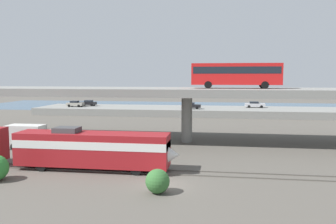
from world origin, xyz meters
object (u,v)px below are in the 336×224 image
parked_car_1 (191,106)px  parked_car_3 (255,104)px  service_truck_west (32,136)px  train_locomotive (100,148)px  parked_car_0 (88,103)px  transit_bus_on_overpass (236,73)px  parked_car_2 (75,104)px

parked_car_1 → parked_car_3: size_ratio=0.92×
parked_car_3 → service_truck_west: bearing=-125.3°
train_locomotive → parked_car_0: 56.35m
parked_car_3 → parked_car_0: bearing=-178.2°
train_locomotive → transit_bus_on_overpass: transit_bus_on_overpass is taller
parked_car_2 → parked_car_3: bearing=5.4°
transit_bus_on_overpass → parked_car_3: 38.31m
train_locomotive → parked_car_2: 54.70m
transit_bus_on_overpass → parked_car_1: (-8.57, 31.58, -7.16)m
service_truck_west → transit_bus_on_overpass: bearing=17.2°
train_locomotive → parked_car_1: 48.18m
parked_car_1 → parked_car_2: 28.92m
service_truck_west → parked_car_2: 42.58m
train_locomotive → parked_car_0: bearing=112.4°
transit_bus_on_overpass → parked_car_0: 50.70m
train_locomotive → transit_bus_on_overpass: size_ratio=1.35×
parked_car_0 → parked_car_3: same height
parked_car_0 → parked_car_3: bearing=-178.2°
train_locomotive → parked_car_0: size_ratio=3.86×
service_truck_west → parked_car_1: bearing=66.7°
parked_car_2 → service_truck_west: bearing=-73.8°
service_truck_west → parked_car_1: (17.00, 39.51, 0.80)m
transit_bus_on_overpass → parked_car_2: bearing=-41.3°
train_locomotive → transit_bus_on_overpass: bearing=50.0°
service_truck_west → parked_car_0: size_ratio=1.62×
train_locomotive → parked_car_1: train_locomotive is taller
transit_bus_on_overpass → service_truck_west: 27.93m
transit_bus_on_overpass → service_truck_west: size_ratio=1.76×
train_locomotive → service_truck_west: (-11.87, 8.39, -0.56)m
transit_bus_on_overpass → parked_car_3: transit_bus_on_overpass is taller
parked_car_0 → parked_car_1: same height
train_locomotive → service_truck_west: bearing=144.7°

